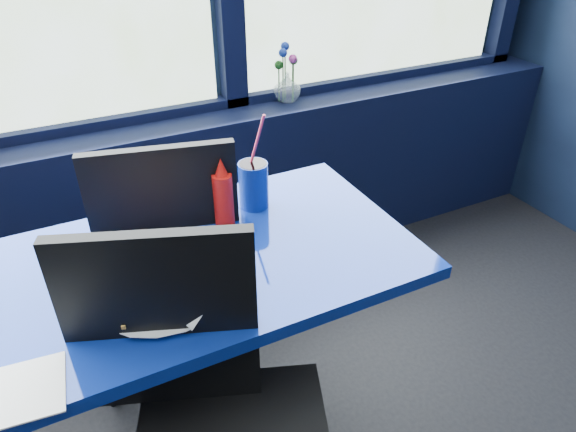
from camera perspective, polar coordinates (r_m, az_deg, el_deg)
The scene contains 9 objects.
window_sill at distance 2.35m, azimuth -22.51°, elevation -1.45°, with size 5.00×0.26×0.80m, color black.
near_table at distance 1.58m, azimuth -9.01°, elevation -9.71°, with size 1.20×0.70×0.75m.
chair_near_front at distance 1.31m, azimuth -9.13°, elevation -20.19°, with size 0.60×0.60×1.02m.
chair_near_back at distance 1.80m, azimuth -14.50°, elevation -3.81°, with size 0.55×0.55×1.02m.
flower_vase at distance 2.38m, azimuth -0.10°, elevation 14.46°, with size 0.16×0.17×0.26m.
food_basket at distance 1.31m, azimuth -12.87°, elevation -7.88°, with size 0.34×0.34×0.11m.
ketchup_bottle at distance 1.54m, azimuth -7.21°, elevation 2.19°, with size 0.06×0.06×0.22m.
soda_cup at distance 1.64m, azimuth -3.85°, elevation 3.59°, with size 0.09×0.09×0.32m.
napkin at distance 1.24m, azimuth -27.39°, elevation -16.90°, with size 0.16×0.16×0.00m, color white.
Camera 1 is at (0.01, 0.86, 1.62)m, focal length 32.00 mm.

